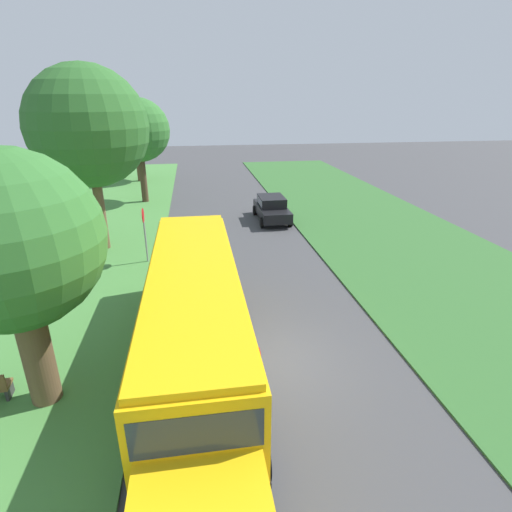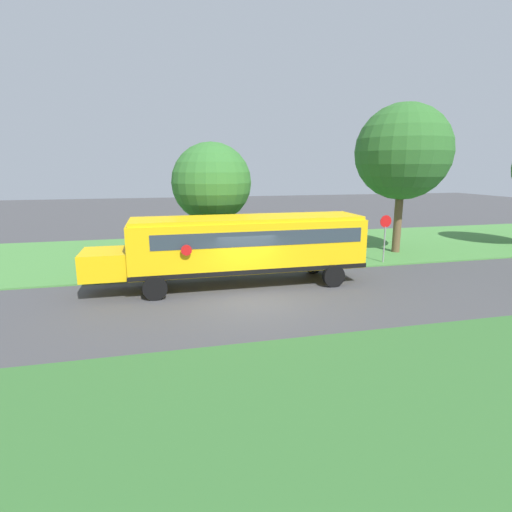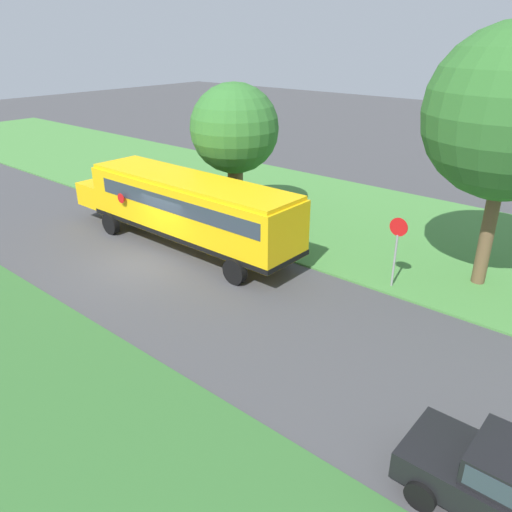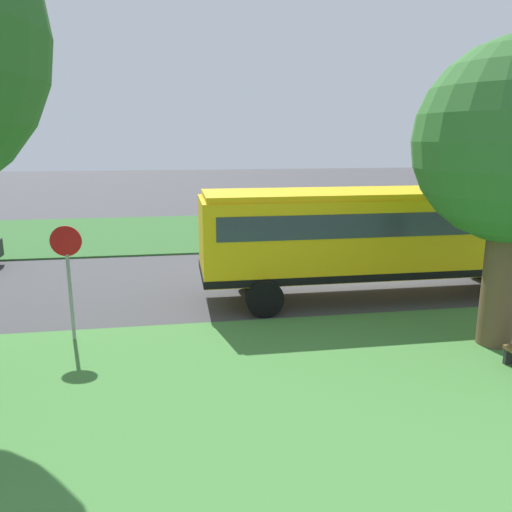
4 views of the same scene
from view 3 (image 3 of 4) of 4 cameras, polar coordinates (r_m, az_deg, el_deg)
The scene contains 6 objects.
ground_plane at distance 20.97m, azimuth -12.57°, elevation -0.82°, with size 120.00×120.00×0.00m, color #424244.
grass_verge at distance 27.61m, azimuth 4.02°, elevation 5.92°, with size 12.00×80.00×0.08m, color #47843D.
school_bus at distance 21.58m, azimuth -8.03°, elevation 5.75°, with size 2.84×12.42×3.16m.
oak_tree_beside_bus at distance 24.32m, azimuth -2.28°, elevation 14.31°, with size 4.20×4.20×6.64m.
stop_sign at distance 18.51m, azimuth 15.76°, elevation 1.28°, with size 0.08×0.68×2.74m.
park_bench at distance 26.41m, azimuth 0.41°, elevation 6.12°, with size 1.63×0.63×0.92m.
Camera 3 is at (11.16, 15.51, 8.64)m, focal length 35.00 mm.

